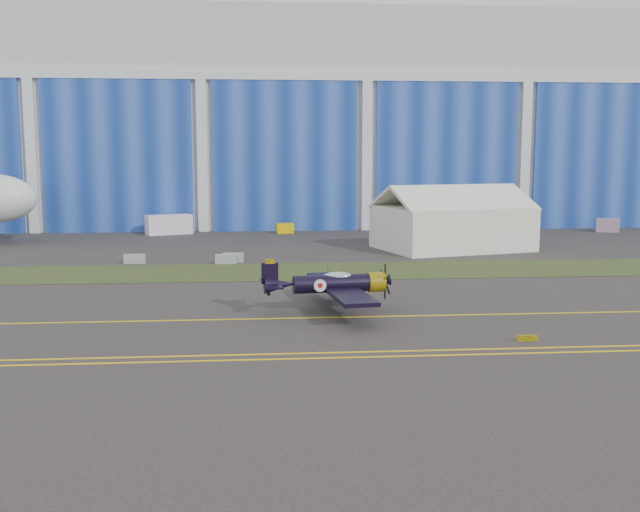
{
  "coord_description": "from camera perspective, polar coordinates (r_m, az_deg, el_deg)",
  "views": [
    {
      "loc": [
        6.86,
        -51.71,
        10.48
      ],
      "look_at": [
        11.88,
        5.76,
        2.51
      ],
      "focal_mm": 42.0,
      "sensor_mm": 36.0,
      "label": 1
    }
  ],
  "objects": [
    {
      "name": "warbird",
      "position": [
        49.47,
        0.91,
        -2.11
      ],
      "size": [
        11.05,
        12.81,
        3.49
      ],
      "rotation": [
        0.0,
        0.0,
        0.12
      ],
      "color": "black",
      "rests_on": "ground"
    },
    {
      "name": "shipping_container",
      "position": [
        98.99,
        -11.44,
        2.36
      ],
      "size": [
        6.22,
        4.28,
        2.5
      ],
      "primitive_type": "cube",
      "rotation": [
        0.0,
        0.0,
        0.38
      ],
      "color": "white",
      "rests_on": "ground"
    },
    {
      "name": "taxiway_centreline",
      "position": [
        48.35,
        -13.07,
        -4.84
      ],
      "size": [
        200.0,
        0.2,
        0.02
      ],
      "primitive_type": "cube",
      "color": "yellow",
      "rests_on": "ground"
    },
    {
      "name": "edge_line_near",
      "position": [
        39.25,
        -15.01,
        -7.87
      ],
      "size": [
        80.0,
        0.2,
        0.02
      ],
      "primitive_type": "cube",
      "color": "yellow",
      "rests_on": "ground"
    },
    {
      "name": "tug",
      "position": [
        98.56,
        -2.69,
        2.13
      ],
      "size": [
        2.35,
        1.61,
        1.29
      ],
      "primitive_type": "cube",
      "rotation": [
        0.0,
        0.0,
        0.11
      ],
      "color": "#E7C300",
      "rests_on": "ground"
    },
    {
      "name": "barrier_a",
      "position": [
        73.49,
        -13.94,
        -0.21
      ],
      "size": [
        2.0,
        0.61,
        0.9
      ],
      "primitive_type": "cube",
      "rotation": [
        0.0,
        0.0,
        0.0
      ],
      "color": "#9C9495",
      "rests_on": "ground"
    },
    {
      "name": "barrier_b",
      "position": [
        72.62,
        -6.63,
        -0.12
      ],
      "size": [
        2.01,
        0.62,
        0.9
      ],
      "primitive_type": "cube",
      "rotation": [
        0.0,
        0.0,
        -0.01
      ],
      "color": "#9C9A95",
      "rests_on": "ground"
    },
    {
      "name": "barrier_c",
      "position": [
        71.62,
        -7.19,
        -0.24
      ],
      "size": [
        2.04,
        0.74,
        0.9
      ],
      "primitive_type": "cube",
      "rotation": [
        0.0,
        0.0,
        -0.07
      ],
      "color": "#929B93",
      "rests_on": "ground"
    },
    {
      "name": "tent",
      "position": [
        83.04,
        10.05,
        2.96
      ],
      "size": [
        17.63,
        14.74,
        7.1
      ],
      "rotation": [
        0.0,
        0.0,
        0.26
      ],
      "color": "white",
      "rests_on": "ground"
    },
    {
      "name": "guard_board_right",
      "position": [
        43.73,
        15.51,
        -6.05
      ],
      "size": [
        1.2,
        0.15,
        0.35
      ],
      "primitive_type": "cube",
      "color": "yellow",
      "rests_on": "ground"
    },
    {
      "name": "gse_box",
      "position": [
        107.19,
        21.03,
        2.21
      ],
      "size": [
        3.29,
        2.46,
        1.76
      ],
      "primitive_type": "cube",
      "rotation": [
        0.0,
        0.0,
        -0.34
      ],
      "color": "gray",
      "rests_on": "ground"
    },
    {
      "name": "edge_line_far",
      "position": [
        40.2,
        -14.76,
        -7.49
      ],
      "size": [
        80.0,
        0.2,
        0.02
      ],
      "primitive_type": "cube",
      "color": "yellow",
      "rests_on": "ground"
    },
    {
      "name": "ground",
      "position": [
        53.2,
        -12.32,
        -3.67
      ],
      "size": [
        260.0,
        260.0,
        0.0
      ],
      "primitive_type": "plane",
      "color": "#393332",
      "rests_on": "ground"
    },
    {
      "name": "grass_median",
      "position": [
        66.89,
        -10.82,
        -1.27
      ],
      "size": [
        260.0,
        10.0,
        0.02
      ],
      "primitive_type": "cube",
      "color": "#475128",
      "rests_on": "ground"
    },
    {
      "name": "hangar",
      "position": [
        123.76,
        -8.29,
        9.86
      ],
      "size": [
        220.0,
        45.7,
        30.0
      ],
      "color": "silver",
      "rests_on": "ground"
    }
  ]
}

